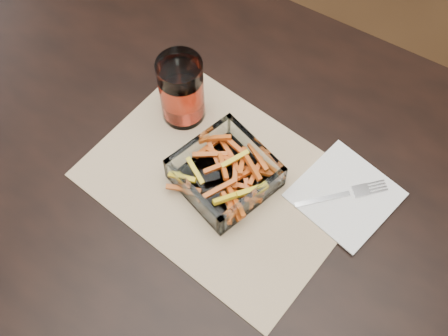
% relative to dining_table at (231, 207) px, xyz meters
% --- Properties ---
extents(dining_table, '(1.60, 0.90, 0.75)m').
position_rel_dining_table_xyz_m(dining_table, '(0.00, 0.00, 0.00)').
color(dining_table, black).
rests_on(dining_table, ground).
extents(placemat, '(0.49, 0.39, 0.00)m').
position_rel_dining_table_xyz_m(placemat, '(-0.02, -0.00, 0.09)').
color(placemat, tan).
rests_on(placemat, dining_table).
extents(glass_bowl, '(0.19, 0.19, 0.06)m').
position_rel_dining_table_xyz_m(glass_bowl, '(-0.02, 0.00, 0.11)').
color(glass_bowl, white).
rests_on(glass_bowl, placemat).
extents(tumbler, '(0.08, 0.08, 0.14)m').
position_rel_dining_table_xyz_m(tumbler, '(-0.16, 0.09, 0.16)').
color(tumbler, white).
rests_on(tumbler, placemat).
extents(napkin, '(0.19, 0.19, 0.00)m').
position_rel_dining_table_xyz_m(napkin, '(0.18, 0.09, 0.09)').
color(napkin, white).
rests_on(napkin, placemat).
extents(fork, '(0.13, 0.13, 0.00)m').
position_rel_dining_table_xyz_m(fork, '(0.18, 0.08, 0.10)').
color(fork, silver).
rests_on(fork, napkin).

